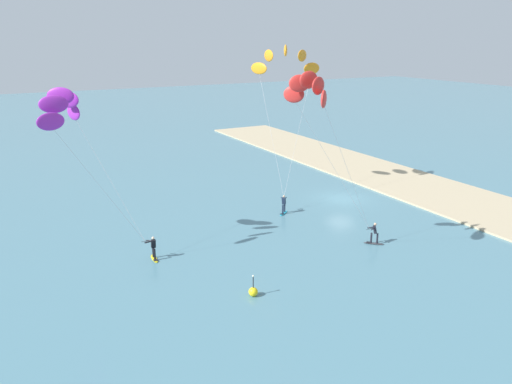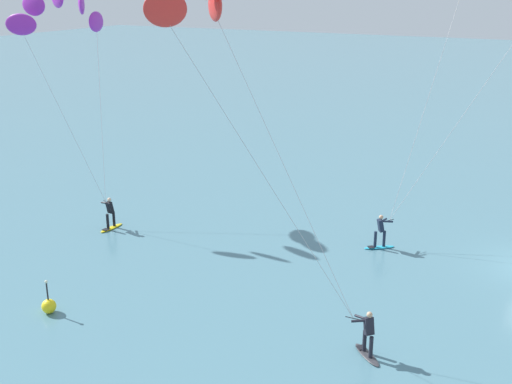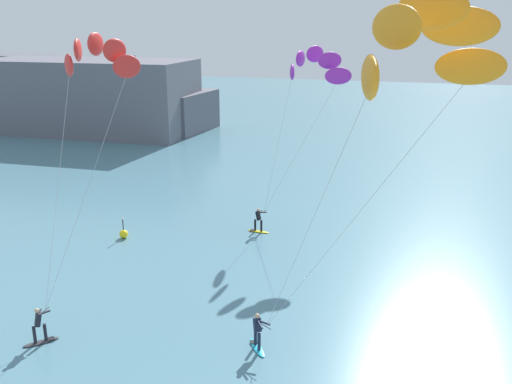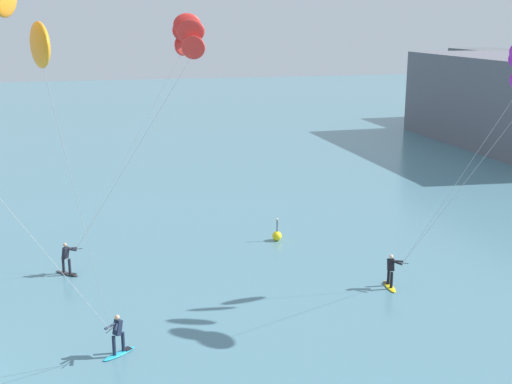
% 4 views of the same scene
% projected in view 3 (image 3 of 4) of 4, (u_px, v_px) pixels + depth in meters
% --- Properties ---
extents(kitesurfer_nearshore, '(4.33, 7.90, 12.89)m').
position_uv_depth(kitesurfer_nearshore, '(94.00, 68.00, 26.10)').
color(kitesurfer_nearshore, '#333338').
rests_on(kitesurfer_nearshore, ground).
extents(kitesurfer_mid_water, '(8.85, 7.48, 14.24)m').
position_uv_depth(kitesurfer_mid_water, '(420.00, 57.00, 14.93)').
color(kitesurfer_mid_water, '#23ADD1').
rests_on(kitesurfer_mid_water, ground).
extents(kitesurfer_far_out, '(5.96, 6.76, 11.84)m').
position_uv_depth(kitesurfer_far_out, '(312.00, 71.00, 36.67)').
color(kitesurfer_far_out, yellow).
rests_on(kitesurfer_far_out, ground).
extents(marker_buoy, '(0.56, 0.56, 1.38)m').
position_uv_depth(marker_buoy, '(124.00, 234.00, 35.20)').
color(marker_buoy, yellow).
rests_on(marker_buoy, ground).
extents(distant_headland, '(36.06, 16.91, 8.91)m').
position_uv_depth(distant_headland, '(85.00, 99.00, 72.05)').
color(distant_headland, '#565B60').
rests_on(distant_headland, ground).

